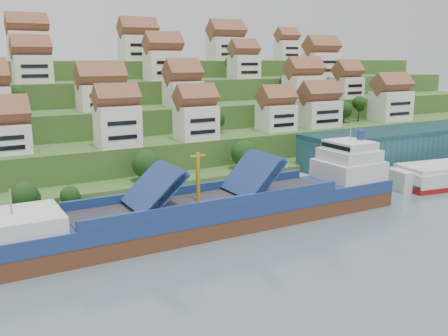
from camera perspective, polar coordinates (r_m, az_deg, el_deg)
ground at (r=105.60m, az=6.82°, el=-5.30°), size 300.00×300.00×0.00m
quay at (r=128.60m, az=10.03°, el=-1.66°), size 180.00×14.00×2.20m
hillside at (r=194.85m, az=-11.59°, el=5.92°), size 260.00×128.00×31.00m
hillside_village at (r=153.74m, az=-6.12°, el=9.53°), size 159.66×62.48×29.02m
hillside_trees at (r=136.97m, az=-6.14°, el=5.94°), size 136.75×62.04×31.63m
warehouse at (r=150.84m, az=19.04°, el=2.30°), size 60.00×15.00×10.00m
flagpole at (r=122.41m, az=10.94°, el=0.37°), size 1.28×0.16×8.00m
cargo_ship at (r=97.17m, az=0.46°, el=-4.69°), size 81.13×12.77×18.03m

